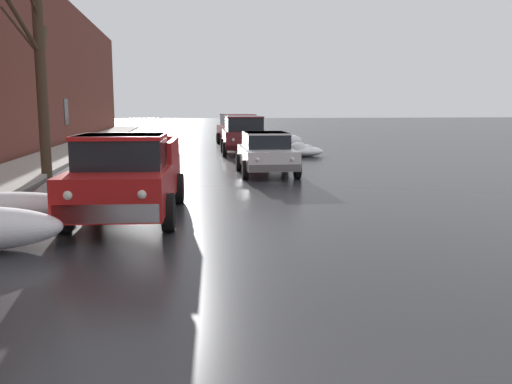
{
  "coord_description": "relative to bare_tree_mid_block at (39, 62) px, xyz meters",
  "views": [
    {
      "loc": [
        -0.81,
        -2.69,
        2.32
      ],
      "look_at": [
        0.46,
        6.77,
        0.82
      ],
      "focal_mm": 38.83,
      "sensor_mm": 36.0,
      "label": 1
    }
  ],
  "objects": [
    {
      "name": "suv_maroon_parked_kerbside_mid",
      "position": [
        7.38,
        7.68,
        -2.7
      ],
      "size": [
        2.24,
        4.35,
        1.82
      ],
      "color": "maroon",
      "rests_on": "ground"
    },
    {
      "name": "snow_bank_mid_block_left",
      "position": [
        0.84,
        8.35,
        -3.32
      ],
      "size": [
        2.36,
        1.11,
        0.76
      ],
      "color": "white",
      "rests_on": "ground"
    },
    {
      "name": "left_sidewalk_slab",
      "position": [
        -1.14,
        1.96,
        -3.62
      ],
      "size": [
        2.44,
        80.0,
        0.13
      ],
      "primitive_type": "cube",
      "color": "#A8A399",
      "rests_on": "ground"
    },
    {
      "name": "snow_bank_along_right_kerb",
      "position": [
        0.72,
        -7.03,
        -3.39
      ],
      "size": [
        3.12,
        0.96,
        0.64
      ],
      "color": "white",
      "rests_on": "ground"
    },
    {
      "name": "pickup_truck_red_approaching_near_lane",
      "position": [
        3.3,
        -7.12,
        -2.8
      ],
      "size": [
        2.33,
        5.14,
        1.76
      ],
      "color": "red",
      "rests_on": "ground"
    },
    {
      "name": "snow_bank_near_corner_right",
      "position": [
        10.21,
        11.12,
        -3.33
      ],
      "size": [
        1.61,
        1.35,
        0.75
      ],
      "color": "white",
      "rests_on": "ground"
    },
    {
      "name": "sedan_white_parked_kerbside_close",
      "position": [
        7.27,
        -0.2,
        -2.93
      ],
      "size": [
        1.92,
        3.91,
        1.42
      ],
      "color": "silver",
      "rests_on": "ground"
    },
    {
      "name": "suv_red_parked_far_down_block",
      "position": [
        7.71,
        13.79,
        -2.7
      ],
      "size": [
        2.33,
        4.52,
        1.82
      ],
      "color": "red",
      "rests_on": "ground"
    },
    {
      "name": "bare_tree_mid_block",
      "position": [
        0.0,
        0.0,
        0.0
      ],
      "size": [
        1.67,
        4.18,
        7.01
      ],
      "color": "#423323",
      "rests_on": "ground"
    },
    {
      "name": "snow_bank_along_left_kerb",
      "position": [
        9.96,
        6.12,
        -3.43
      ],
      "size": [
        1.75,
        1.33,
        0.68
      ],
      "color": "white",
      "rests_on": "ground"
    }
  ]
}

